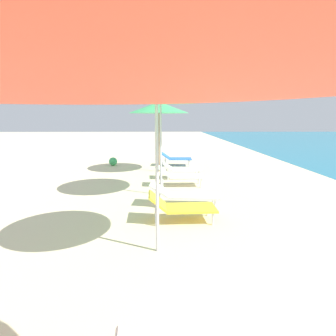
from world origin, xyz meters
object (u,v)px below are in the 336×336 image
at_px(lounger_second_shoreside, 181,206).
at_px(lounger_third_inland, 183,194).
at_px(umbrella_third, 161,94).
at_px(lounger_third_shoreside, 180,175).
at_px(lounger_farthest_shoreside, 176,158).
at_px(lounger_farthest_inland, 181,169).
at_px(umbrella_second, 156,88).
at_px(umbrella_farthest, 159,108).
at_px(beach_ball, 113,161).

height_order(lounger_second_shoreside, lounger_third_inland, lounger_second_shoreside).
bearing_deg(umbrella_third, lounger_second_shoreside, -78.61).
relative_size(lounger_second_shoreside, lounger_third_shoreside, 0.97).
relative_size(umbrella_third, lounger_farthest_shoreside, 2.17).
relative_size(umbrella_third, lounger_farthest_inland, 2.17).
bearing_deg(umbrella_second, umbrella_third, 89.01).
relative_size(lounger_third_inland, umbrella_farthest, 0.62).
bearing_deg(lounger_third_shoreside, beach_ball, 123.75).
xyz_separation_m(lounger_second_shoreside, lounger_farthest_shoreside, (0.24, 6.51, 0.03)).
xyz_separation_m(umbrella_second, lounger_farthest_inland, (0.72, 5.24, -2.07)).
bearing_deg(lounger_farthest_shoreside, beach_ball, -178.61).
bearing_deg(umbrella_farthest, lounger_second_shoreside, -85.04).
bearing_deg(umbrella_third, lounger_third_inland, -61.26).
xyz_separation_m(lounger_second_shoreside, lounger_third_shoreside, (0.17, 2.90, 0.03)).
relative_size(lounger_third_shoreside, lounger_farthest_inland, 1.05).
bearing_deg(lounger_farthest_inland, lounger_third_shoreside, -98.91).
height_order(umbrella_third, umbrella_farthest, umbrella_third).
distance_m(umbrella_second, lounger_farthest_inland, 5.68).
xyz_separation_m(lounger_third_shoreside, umbrella_farthest, (-0.62, 2.34, 2.03)).
bearing_deg(lounger_third_shoreside, umbrella_second, -99.31).
xyz_separation_m(umbrella_farthest, lounger_farthest_inland, (0.74, -1.27, -2.03)).
height_order(lounger_farthest_shoreside, lounger_farthest_inland, lounger_farthest_shoreside).
height_order(lounger_second_shoreside, lounger_third_shoreside, lounger_third_shoreside).
distance_m(umbrella_farthest, lounger_farthest_shoreside, 2.49).
height_order(lounger_second_shoreside, umbrella_third, umbrella_third).
xyz_separation_m(lounger_second_shoreside, lounger_third_inland, (0.12, 0.99, -0.02)).
height_order(umbrella_second, lounger_farthest_inland, umbrella_second).
distance_m(lounger_second_shoreside, umbrella_third, 3.00).
bearing_deg(umbrella_second, lounger_second_shoreside, 70.89).
bearing_deg(lounger_second_shoreside, lounger_farthest_inland, 83.98).
distance_m(umbrella_second, umbrella_farthest, 6.51).
relative_size(lounger_third_shoreside, beach_ball, 3.93).
bearing_deg(umbrella_third, lounger_farthest_shoreside, 82.21).
bearing_deg(lounger_farthest_inland, lounger_third_inland, -95.82).
relative_size(umbrella_farthest, lounger_farthest_inland, 2.00).
distance_m(lounger_second_shoreside, lounger_third_shoreside, 2.90).
bearing_deg(lounger_third_inland, lounger_third_shoreside, 94.25).
height_order(lounger_second_shoreside, umbrella_farthest, umbrella_farthest).
distance_m(lounger_second_shoreside, lounger_farthest_shoreside, 6.51).
relative_size(umbrella_third, lounger_third_shoreside, 2.07).
relative_size(lounger_third_shoreside, umbrella_farthest, 0.52).
xyz_separation_m(lounger_farthest_shoreside, lounger_farthest_inland, (0.04, -2.54, 0.00)).
height_order(lounger_third_inland, lounger_farthest_inland, lounger_farthest_inland).
height_order(lounger_second_shoreside, lounger_farthest_inland, lounger_second_shoreside).
xyz_separation_m(lounger_farthest_shoreside, beach_ball, (-2.64, 0.08, -0.15)).
bearing_deg(lounger_farthest_inland, umbrella_farthest, 117.21).
relative_size(lounger_third_shoreside, lounger_third_inland, 0.85).
bearing_deg(umbrella_farthest, umbrella_third, -88.82).
bearing_deg(lounger_farthest_shoreside, umbrella_third, -94.58).
xyz_separation_m(umbrella_third, umbrella_farthest, (-0.07, 3.32, -0.21)).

